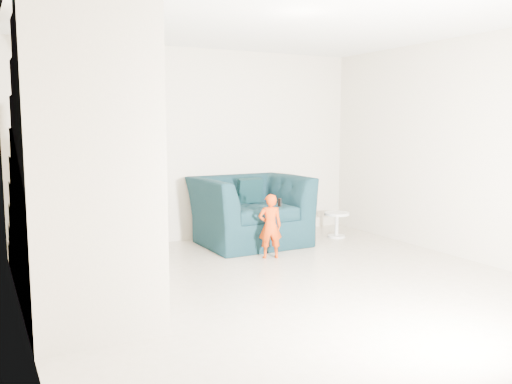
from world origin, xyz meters
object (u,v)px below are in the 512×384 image
at_px(armchair, 250,210).
at_px(side_table, 337,221).
at_px(toddler, 270,226).
at_px(staircase, 77,203).

relative_size(armchair, side_table, 3.91).
relative_size(toddler, staircase, 0.22).
bearing_deg(armchair, side_table, -9.83).
height_order(side_table, staircase, staircase).
xyz_separation_m(armchair, staircase, (-2.54, -1.58, 0.48)).
relative_size(toddler, side_table, 2.18).
xyz_separation_m(armchair, side_table, (1.32, -0.21, -0.22)).
bearing_deg(toddler, staircase, 35.08).
bearing_deg(side_table, toddler, -156.75).
relative_size(side_table, staircase, 0.10).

